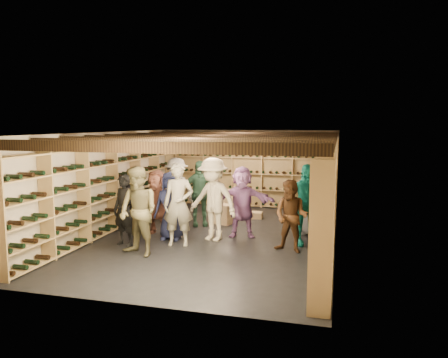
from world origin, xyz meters
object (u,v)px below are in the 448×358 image
at_px(person_8, 291,216).
at_px(crate_loose, 253,215).
at_px(person_3, 213,199).
at_px(person_4, 305,205).
at_px(crate_stack_right, 226,202).
at_px(person_11, 242,202).
at_px(person_2, 138,211).
at_px(person_6, 171,206).
at_px(crate_stack_left, 223,214).
at_px(person_0, 136,198).
at_px(person_5, 157,202).
at_px(person_10, 199,193).
at_px(person_1, 124,210).
at_px(person_12, 311,203).
at_px(person_9, 176,190).
at_px(person_7, 178,204).

bearing_deg(person_8, crate_loose, 131.16).
distance_m(person_3, person_4, 2.03).
distance_m(crate_stack_right, person_11, 2.68).
height_order(person_2, person_6, person_2).
xyz_separation_m(crate_stack_left, person_4, (2.23, -1.45, 0.62)).
distance_m(person_0, person_5, 0.97).
bearing_deg(person_8, person_10, 162.37).
xyz_separation_m(crate_stack_right, person_3, (0.45, -2.91, 0.59)).
xyz_separation_m(person_1, person_12, (3.82, 1.87, 0.00)).
bearing_deg(person_10, crate_loose, 22.05).
height_order(crate_loose, person_4, person_4).
distance_m(person_3, person_5, 1.42).
height_order(person_6, person_8, person_6).
bearing_deg(person_9, person_6, -56.58).
height_order(crate_stack_left, person_9, person_9).
bearing_deg(crate_stack_left, crate_loose, 53.40).
relative_size(person_3, person_9, 1.09).
distance_m(crate_loose, person_3, 2.66).
bearing_deg(person_5, person_10, 71.08).
distance_m(person_10, person_12, 2.85).
xyz_separation_m(crate_loose, person_5, (-1.84, -2.36, 0.69)).
xyz_separation_m(person_5, person_8, (3.20, -0.59, -0.03)).
xyz_separation_m(person_2, person_12, (3.20, 2.48, -0.12)).
relative_size(person_8, person_9, 0.87).
bearing_deg(person_2, person_3, 76.01).
bearing_deg(person_8, person_6, -169.69).
bearing_deg(person_5, crate_loose, 63.86).
xyz_separation_m(person_9, person_10, (0.75, -0.36, -0.01)).
bearing_deg(person_1, person_6, 57.16).
distance_m(crate_stack_left, person_8, 2.92).
relative_size(person_2, person_4, 1.01).
distance_m(crate_stack_right, person_3, 3.01).
bearing_deg(person_4, person_12, 67.89).
bearing_deg(person_10, crate_stack_right, 55.86).
bearing_deg(person_8, person_1, -156.73).
xyz_separation_m(person_0, person_9, (0.72, 0.95, 0.09)).
xyz_separation_m(person_0, person_11, (2.77, -0.19, 0.06)).
relative_size(crate_loose, person_11, 0.31).
distance_m(crate_stack_left, person_4, 2.73).
height_order(crate_stack_right, person_0, person_0).
distance_m(person_8, person_11, 1.55).
height_order(crate_stack_right, person_12, person_12).
bearing_deg(person_2, person_11, 72.43).
xyz_separation_m(person_2, person_7, (0.50, 0.89, 0.00)).
bearing_deg(person_11, person_9, 140.92).
bearing_deg(person_5, person_6, -19.87).
bearing_deg(crate_loose, person_11, -86.56).
xyz_separation_m(person_10, person_12, (2.84, -0.25, -0.07)).
height_order(crate_stack_left, person_12, person_12).
bearing_deg(person_4, person_6, 169.55).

